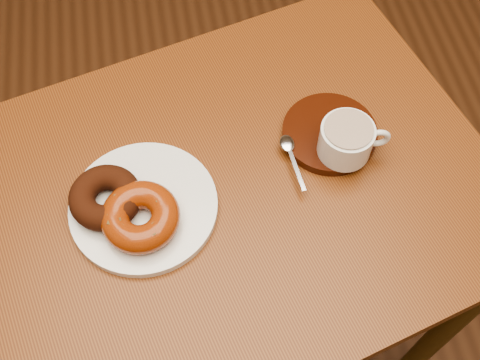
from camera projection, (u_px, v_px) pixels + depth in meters
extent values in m
cube|color=brown|center=(227.00, 194.00, 0.90)|extent=(0.92, 0.78, 0.03)
cylinder|color=#453113|center=(451.00, 324.00, 1.18)|extent=(0.04, 0.04, 0.72)
cylinder|color=#453113|center=(25.00, 244.00, 1.26)|extent=(0.04, 0.04, 0.72)
cylinder|color=#453113|center=(324.00, 127.00, 1.42)|extent=(0.04, 0.04, 0.72)
cylinder|color=white|center=(144.00, 207.00, 0.86)|extent=(0.28, 0.28, 0.01)
torus|color=#37160B|center=(105.00, 197.00, 0.84)|extent=(0.11, 0.11, 0.04)
torus|color=#8E350F|center=(140.00, 217.00, 0.83)|extent=(0.14, 0.14, 0.04)
cube|color=#533C1B|center=(164.00, 207.00, 0.81)|extent=(0.01, 0.00, 0.00)
cube|color=#533C1B|center=(162.00, 199.00, 0.82)|extent=(0.01, 0.01, 0.00)
cube|color=#533C1B|center=(156.00, 193.00, 0.82)|extent=(0.01, 0.01, 0.00)
cube|color=#533C1B|center=(148.00, 189.00, 0.83)|extent=(0.01, 0.01, 0.00)
cube|color=#533C1B|center=(139.00, 189.00, 0.83)|extent=(0.01, 0.01, 0.00)
cube|color=#533C1B|center=(130.00, 191.00, 0.83)|extent=(0.01, 0.01, 0.00)
cube|color=#533C1B|center=(121.00, 196.00, 0.82)|extent=(0.01, 0.01, 0.00)
cube|color=#533C1B|center=(116.00, 202.00, 0.82)|extent=(0.01, 0.01, 0.00)
cube|color=#533C1B|center=(113.00, 211.00, 0.81)|extent=(0.01, 0.01, 0.00)
cube|color=#533C1B|center=(113.00, 219.00, 0.80)|extent=(0.01, 0.01, 0.00)
cube|color=#533C1B|center=(117.00, 226.00, 0.80)|extent=(0.01, 0.01, 0.00)
cube|color=#533C1B|center=(124.00, 232.00, 0.80)|extent=(0.01, 0.01, 0.00)
cube|color=#533C1B|center=(133.00, 234.00, 0.79)|extent=(0.01, 0.01, 0.00)
cube|color=#533C1B|center=(143.00, 234.00, 0.79)|extent=(0.01, 0.01, 0.00)
cube|color=#533C1B|center=(152.00, 230.00, 0.80)|extent=(0.01, 0.01, 0.00)
cube|color=#533C1B|center=(159.00, 224.00, 0.80)|extent=(0.01, 0.01, 0.00)
cube|color=#533C1B|center=(163.00, 216.00, 0.81)|extent=(0.01, 0.01, 0.00)
cylinder|color=black|center=(329.00, 133.00, 0.93)|extent=(0.20, 0.20, 0.02)
cylinder|color=white|center=(346.00, 140.00, 0.88)|extent=(0.08, 0.08, 0.05)
cylinder|color=brown|center=(349.00, 129.00, 0.85)|extent=(0.07, 0.07, 0.00)
torus|color=white|center=(378.00, 138.00, 0.88)|extent=(0.04, 0.01, 0.04)
ellipsoid|color=silver|center=(287.00, 143.00, 0.90)|extent=(0.02, 0.03, 0.01)
cube|color=silver|center=(296.00, 168.00, 0.88)|extent=(0.01, 0.08, 0.00)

